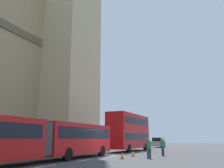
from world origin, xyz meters
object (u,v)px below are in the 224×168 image
at_px(double_decker_bus, 129,131).
at_px(sedan_lead, 158,143).
at_px(traffic_cone_west, 122,156).
at_px(traffic_cone_middle, 133,153).
at_px(pedestrian_near_cones, 149,147).
at_px(articulated_bus, 36,137).
at_px(pedestrian_by_kerb, 163,146).
at_px(traffic_cone_east, 149,151).

distance_m(double_decker_bus, sedan_lead, 15.43).
relative_size(traffic_cone_west, traffic_cone_middle, 1.00).
bearing_deg(pedestrian_near_cones, traffic_cone_west, 124.80).
bearing_deg(pedestrian_near_cones, articulated_bus, 139.11).
relative_size(sedan_lead, traffic_cone_west, 7.59).
bearing_deg(traffic_cone_middle, pedestrian_by_kerb, -48.34).
bearing_deg(pedestrian_near_cones, pedestrian_by_kerb, -3.63).
distance_m(articulated_bus, traffic_cone_east, 14.83).
height_order(articulated_bus, traffic_cone_middle, articulated_bus).
bearing_deg(articulated_bus, pedestrian_near_cones, -40.89).
xyz_separation_m(double_decker_bus, traffic_cone_west, (-12.56, -4.15, -2.43)).
bearing_deg(double_decker_bus, pedestrian_by_kerb, -139.28).
height_order(articulated_bus, sedan_lead, articulated_bus).
distance_m(articulated_bus, traffic_cone_middle, 9.78).
distance_m(traffic_cone_middle, traffic_cone_east, 5.42).
bearing_deg(pedestrian_near_cones, sedan_lead, 12.76).
bearing_deg(articulated_bus, double_decker_bus, 0.01).
xyz_separation_m(articulated_bus, traffic_cone_middle, (8.82, -3.96, -1.46)).
xyz_separation_m(traffic_cone_west, traffic_cone_middle, (3.16, 0.19, 0.00)).
distance_m(traffic_cone_east, pedestrian_by_kerb, 4.15).
bearing_deg(traffic_cone_east, traffic_cone_middle, -179.41).
relative_size(double_decker_bus, traffic_cone_west, 17.89).
distance_m(double_decker_bus, traffic_cone_middle, 10.49).
xyz_separation_m(articulated_bus, traffic_cone_east, (14.24, -3.90, -1.46)).
bearing_deg(traffic_cone_east, traffic_cone_west, -178.36).
relative_size(pedestrian_near_cones, pedestrian_by_kerb, 1.00).
xyz_separation_m(traffic_cone_west, pedestrian_near_cones, (1.32, -1.90, 0.63)).
xyz_separation_m(traffic_cone_east, pedestrian_near_cones, (-7.25, -2.15, 0.63)).
xyz_separation_m(double_decker_bus, sedan_lead, (15.32, -0.04, -1.80)).
distance_m(articulated_bus, sedan_lead, 33.55).
height_order(pedestrian_near_cones, pedestrian_by_kerb, same).
bearing_deg(pedestrian_by_kerb, articulated_bus, 149.98).
bearing_deg(double_decker_bus, sedan_lead, -0.15).
xyz_separation_m(articulated_bus, pedestrian_by_kerb, (10.90, -6.30, -0.83)).
xyz_separation_m(sedan_lead, traffic_cone_middle, (-24.72, -3.92, -0.63)).
bearing_deg(traffic_cone_middle, double_decker_bus, 22.85).
height_order(double_decker_bus, traffic_cone_east, double_decker_bus).
relative_size(articulated_bus, double_decker_bus, 1.82).
relative_size(sedan_lead, traffic_cone_middle, 7.59).
bearing_deg(traffic_cone_middle, traffic_cone_east, 0.59).
relative_size(articulated_bus, sedan_lead, 4.29).
xyz_separation_m(sedan_lead, pedestrian_near_cones, (-26.56, -6.01, -0.00)).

